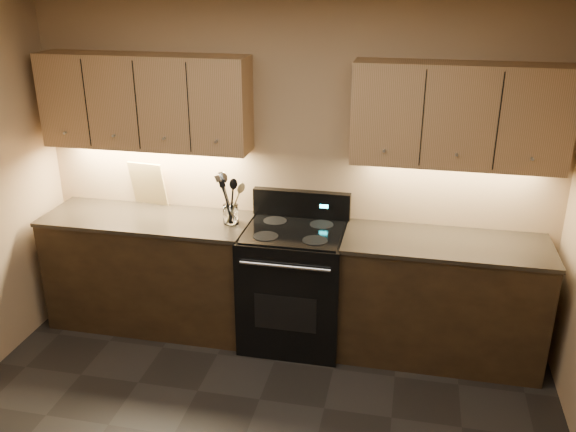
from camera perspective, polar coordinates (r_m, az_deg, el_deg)
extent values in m
plane|color=silver|center=(2.54, -9.05, 19.32)|extent=(4.00, 4.00, 0.00)
cube|color=tan|center=(4.68, 0.43, 4.43)|extent=(4.00, 0.04, 2.60)
cube|color=black|center=(5.06, -12.63, -5.12)|extent=(1.60, 0.60, 0.90)
cube|color=#352E22|center=(4.88, -13.07, -0.24)|extent=(1.62, 0.62, 0.03)
cube|color=black|center=(4.67, 14.11, -7.72)|extent=(1.44, 0.60, 0.90)
cube|color=#352E22|center=(4.46, 14.66, -2.51)|extent=(1.46, 0.62, 0.03)
cube|color=black|center=(4.70, 0.57, -6.62)|extent=(0.76, 0.65, 0.92)
cube|color=black|center=(4.50, 0.59, -1.41)|extent=(0.70, 0.60, 0.01)
cube|color=black|center=(4.72, 1.28, 1.10)|extent=(0.76, 0.07, 0.22)
cube|color=#19E5F2|center=(4.65, 3.38, 0.91)|extent=(0.06, 0.00, 0.03)
cylinder|color=silver|center=(4.25, -0.32, -4.73)|extent=(0.65, 0.02, 0.02)
cube|color=black|center=(4.45, -0.27, -9.11)|extent=(0.46, 0.00, 0.28)
cylinder|color=black|center=(4.40, -2.09, -1.89)|extent=(0.18, 0.18, 0.00)
cylinder|color=black|center=(4.33, 2.54, -2.28)|extent=(0.18, 0.18, 0.00)
cylinder|color=black|center=(4.67, -1.21, -0.44)|extent=(0.18, 0.18, 0.00)
cylinder|color=black|center=(4.60, 3.16, -0.79)|extent=(0.18, 0.18, 0.00)
cube|color=tan|center=(4.76, -13.24, 10.36)|extent=(1.60, 0.30, 0.70)
cube|color=tan|center=(4.33, 15.71, 9.04)|extent=(1.44, 0.30, 0.70)
cube|color=#B2B5BA|center=(5.14, -13.96, 3.26)|extent=(0.08, 0.01, 0.12)
cylinder|color=white|center=(4.62, -5.38, 0.19)|extent=(0.15, 0.15, 0.15)
cylinder|color=white|center=(4.65, -5.35, -0.55)|extent=(0.11, 0.11, 0.02)
cube|color=tan|center=(5.06, -12.96, 2.96)|extent=(0.30, 0.13, 0.37)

